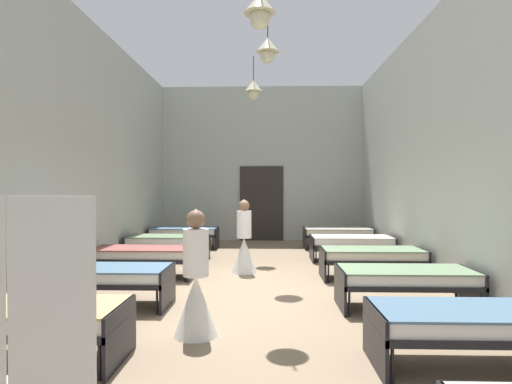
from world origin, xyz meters
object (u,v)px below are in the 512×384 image
at_px(bed_left_row_3, 144,255).
at_px(bed_right_row_4, 351,242).
at_px(bed_right_row_5, 338,233).
at_px(nurse_mid_aisle, 196,290).
at_px(bed_left_row_2, 104,276).
at_px(bed_right_row_2, 406,278).
at_px(bed_right_row_1, 472,323).
at_px(bed_left_row_1, 28,318).
at_px(nurse_near_aisle, 244,246).
at_px(bed_left_row_4, 168,241).
at_px(bed_left_row_5, 184,232).
at_px(bed_right_row_3, 372,256).

relative_size(bed_left_row_3, bed_right_row_4, 1.00).
distance_m(bed_right_row_5, nurse_mid_aisle, 7.38).
relative_size(bed_left_row_2, bed_right_row_2, 1.00).
height_order(bed_right_row_1, nurse_mid_aisle, nurse_mid_aisle).
bearing_deg(bed_left_row_3, bed_left_row_2, -90.00).
xyz_separation_m(bed_right_row_1, nurse_mid_aisle, (-2.80, 0.78, 0.09)).
bearing_deg(bed_right_row_1, bed_left_row_1, 180.00).
bearing_deg(nurse_near_aisle, bed_left_row_2, 127.51).
bearing_deg(bed_left_row_4, bed_right_row_2, -41.18).
bearing_deg(bed_right_row_2, bed_right_row_1, -90.00).
xyz_separation_m(bed_right_row_4, nurse_mid_aisle, (-2.80, -4.92, 0.09)).
bearing_deg(bed_right_row_5, bed_left_row_1, -119.75).
distance_m(bed_right_row_1, bed_left_row_4, 7.17).
height_order(bed_left_row_5, bed_right_row_5, same).
bearing_deg(bed_left_row_2, bed_right_row_3, 23.63).
distance_m(bed_right_row_5, nurse_near_aisle, 4.10).
xyz_separation_m(bed_left_row_1, bed_right_row_3, (4.34, 3.80, 0.00)).
height_order(bed_right_row_1, bed_right_row_5, same).
xyz_separation_m(bed_right_row_3, bed_right_row_5, (0.00, 3.80, 0.00)).
relative_size(bed_left_row_1, bed_right_row_3, 1.00).
bearing_deg(bed_left_row_2, bed_right_row_1, -23.63).
relative_size(bed_right_row_2, bed_right_row_5, 1.00).
relative_size(bed_left_row_2, bed_right_row_4, 1.00).
bearing_deg(bed_left_row_3, bed_left_row_4, 90.00).
xyz_separation_m(bed_right_row_4, nurse_near_aisle, (-2.45, -1.39, 0.09)).
distance_m(bed_left_row_1, bed_left_row_5, 7.60).
distance_m(bed_left_row_1, bed_right_row_3, 5.77).
height_order(bed_left_row_1, bed_left_row_5, same).
xyz_separation_m(nurse_near_aisle, nurse_mid_aisle, (-0.36, -3.54, 0.00)).
bearing_deg(bed_left_row_5, bed_left_row_3, -90.00).
bearing_deg(bed_right_row_1, bed_right_row_3, 90.00).
bearing_deg(bed_left_row_5, bed_right_row_1, -60.25).
height_order(bed_right_row_1, bed_left_row_4, same).
bearing_deg(bed_left_row_5, bed_left_row_1, -90.00).
height_order(bed_left_row_3, bed_right_row_4, same).
bearing_deg(bed_left_row_2, bed_right_row_5, 52.69).
xyz_separation_m(bed_left_row_2, nurse_near_aisle, (1.89, 2.41, 0.09)).
xyz_separation_m(bed_right_row_4, bed_right_row_5, (0.00, 1.90, 0.00)).
bearing_deg(bed_right_row_3, bed_right_row_4, 90.00).
height_order(bed_right_row_2, bed_left_row_5, same).
bearing_deg(bed_right_row_4, bed_right_row_2, -90.00).
height_order(bed_left_row_3, nurse_near_aisle, nurse_near_aisle).
bearing_deg(bed_left_row_2, bed_left_row_4, 90.00).
height_order(bed_right_row_3, bed_right_row_4, same).
height_order(bed_left_row_1, nurse_near_aisle, nurse_near_aisle).
relative_size(bed_left_row_5, nurse_near_aisle, 1.28).
bearing_deg(bed_left_row_3, bed_left_row_5, 90.00).
bearing_deg(bed_right_row_4, bed_left_row_5, 156.37).
relative_size(bed_left_row_1, bed_left_row_5, 1.00).
relative_size(bed_right_row_1, nurse_near_aisle, 1.28).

